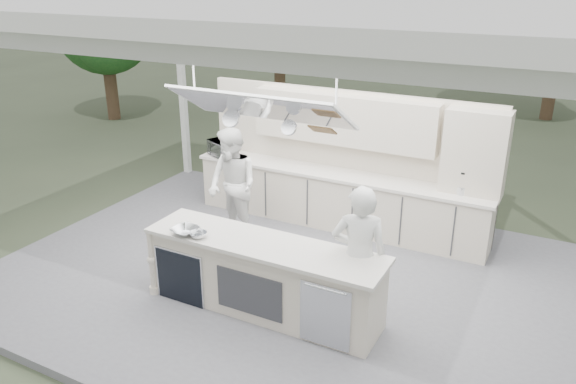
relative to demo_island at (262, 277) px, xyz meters
The scene contains 12 objects.
ground 1.10m from the demo_island, 101.07° to the left, with size 90.00×90.00×0.00m, color #3F4A33.
stage_deck 1.07m from the demo_island, 101.07° to the left, with size 8.00×6.00×0.12m, color slate.
tent 3.25m from the demo_island, 101.05° to the left, with size 8.20×6.20×3.86m.
demo_island is the anchor object (origin of this frame).
back_counter 2.82m from the demo_island, 93.63° to the left, with size 5.08×0.72×0.95m.
back_wall_unit 3.19m from the demo_island, 84.98° to the left, with size 5.05×0.48×2.25m.
tree_cluster 11.02m from the demo_island, 91.82° to the left, with size 19.55×9.40×5.85m.
head_chef 1.27m from the demo_island, 13.57° to the left, with size 0.66×0.43×1.81m, color silver.
sous_chef 2.15m from the demo_island, 132.63° to the left, with size 0.89×0.69×1.82m, color white.
toaster_oven 3.60m from the demo_island, 131.67° to the left, with size 0.51×0.35×0.28m, color silver.
bowl_large 1.12m from the demo_island, 166.17° to the right, with size 0.34×0.34×0.08m, color silver.
bowl_small 0.95m from the demo_island, 162.72° to the right, with size 0.22×0.22×0.07m, color silver.
Camera 1 is at (3.32, -6.19, 4.17)m, focal length 35.00 mm.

